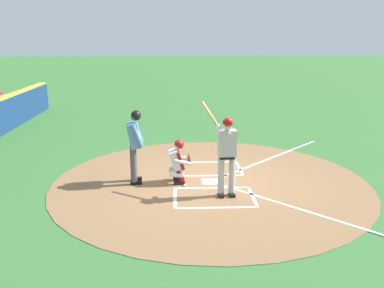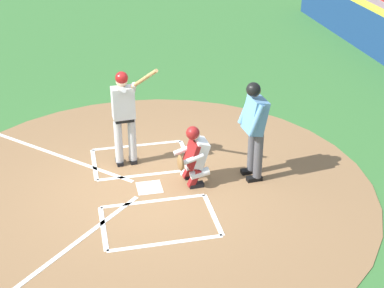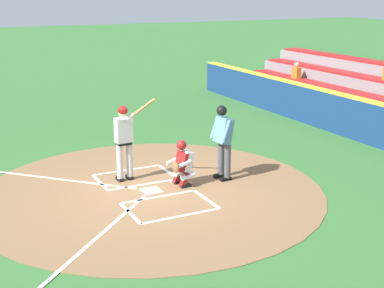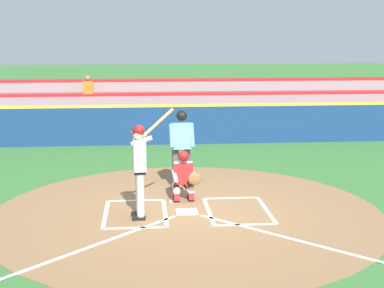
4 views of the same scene
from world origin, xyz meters
TOP-DOWN VIEW (x-y plane):
  - ground_plane at (0.00, 0.00)m, footprint 120.00×120.00m
  - dirt_circle at (0.00, 0.00)m, footprint 8.00×8.00m
  - home_plate_and_chalk at (0.00, 0.88)m, footprint 7.93×4.91m
  - batter at (0.94, 0.28)m, footprint 0.90×0.77m
  - catcher at (-0.00, -0.81)m, footprint 0.62×0.61m
  - plate_umpire at (-0.02, -1.89)m, footprint 0.60×0.44m
  - baseball at (0.30, -0.66)m, footprint 0.07×0.07m

SIDE VIEW (x-z plane):
  - ground_plane at x=0.00m, z-range 0.00..0.00m
  - dirt_circle at x=0.00m, z-range 0.00..0.01m
  - home_plate_and_chalk at x=0.00m, z-range 0.01..0.02m
  - baseball at x=0.30m, z-range 0.00..0.07m
  - catcher at x=0.00m, z-range 0.02..1.15m
  - plate_umpire at x=-0.02m, z-range 0.14..2.01m
  - batter at x=0.94m, z-range 0.04..2.16m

